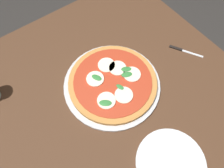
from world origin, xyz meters
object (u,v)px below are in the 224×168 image
at_px(pizza, 113,82).
at_px(knife, 182,50).
at_px(serving_tray, 112,84).
at_px(plate_white, 171,163).
at_px(dining_table, 126,117).

relative_size(pizza, knife, 2.59).
bearing_deg(knife, pizza, 83.02).
height_order(serving_tray, plate_white, plate_white).
relative_size(plate_white, knife, 1.74).
xyz_separation_m(pizza, knife, (-0.04, -0.34, -0.02)).
height_order(pizza, knife, pizza).
bearing_deg(serving_tray, dining_table, 175.92).
bearing_deg(dining_table, serving_tray, -4.08).
bearing_deg(serving_tray, knife, -96.94).
xyz_separation_m(plate_white, knife, (0.31, -0.37, -0.00)).
relative_size(dining_table, plate_white, 5.26).
relative_size(serving_tray, knife, 2.84).
height_order(dining_table, plate_white, plate_white).
bearing_deg(pizza, serving_tray, 86.83).
bearing_deg(knife, dining_table, 101.17).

